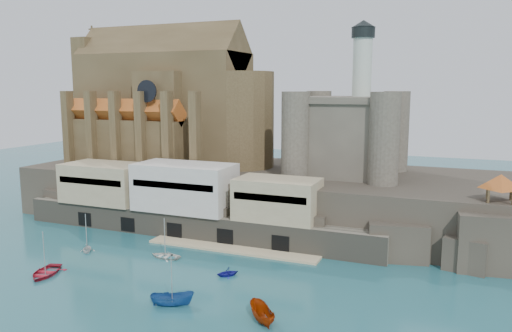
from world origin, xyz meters
The scene contains 13 objects.
ground centered at (0.00, 0.00, 0.00)m, with size 300.00×300.00×0.00m, color #1B515A.
promontory centered at (-0.19, 39.37, 4.92)m, with size 100.00×36.00×10.00m.
quay centered at (-10.19, 23.07, 6.07)m, with size 70.00×12.00×13.05m.
church centered at (-24.13, 41.85, 22.13)m, with size 47.00×25.93×30.51m.
castle_keep centered at (16.08, 41.08, 18.31)m, with size 21.20×21.20×29.30m.
rock_outcrop centered at (42.00, 25.84, 4.02)m, with size 14.50×10.50×8.70m.
pavilion centered at (42.00, 26.00, 12.73)m, with size 6.40×6.40×5.40m.
boat_0 centered at (-18.16, -2.41, 0.00)m, with size 4.68×1.36×6.55m, color #AE1B2D.
boat_2 centered at (4.24, -4.32, 0.00)m, with size 2.04×2.10×5.43m, color navy.
boat_4 centered at (-19.62, 8.03, 0.00)m, with size 2.80×1.71×3.24m, color silver.
boat_5 centered at (15.99, -3.92, 0.00)m, with size 2.06×2.11×5.48m, color #8F2A04.
boat_6 centered at (-6.23, 10.54, 0.00)m, with size 3.66×1.06×5.13m, color silver.
boat_7 centered at (6.34, 7.14, 0.00)m, with size 2.73×1.67×3.17m, color #1B1B94.
Camera 1 is at (35.95, -54.35, 26.65)m, focal length 35.00 mm.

